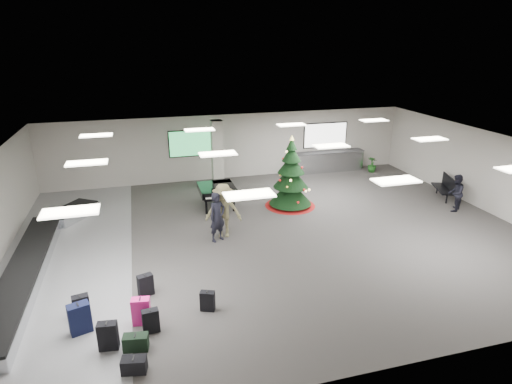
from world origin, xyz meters
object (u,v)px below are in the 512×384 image
object	(u,v)px
baggage_carousel	(36,258)
pink_suitcase	(141,311)
traveler_a	(217,217)
service_counter	(326,161)
traveler_b	(223,211)
traveler_bench	(456,193)
potted_plant_left	(288,170)
grand_piano	(217,190)
christmas_tree	(291,182)
bench	(445,186)
potted_plant_right	(372,164)

from	to	relation	value
baggage_carousel	pink_suitcase	xyz separation A→B (m)	(3.09, -3.90, 0.14)
baggage_carousel	traveler_a	bearing A→B (deg)	1.61
service_counter	traveler_b	size ratio (longest dim) A/B	2.07
traveler_bench	potted_plant_left	bearing A→B (deg)	-89.66
service_counter	traveler_b	distance (m)	9.27
baggage_carousel	traveler_b	world-z (taller)	traveler_b
potted_plant_left	grand_piano	bearing A→B (deg)	-143.74
service_counter	pink_suitcase	distance (m)	14.43
grand_piano	traveler_a	distance (m)	3.15
grand_piano	potted_plant_left	bearing A→B (deg)	36.79
pink_suitcase	grand_piano	size ratio (longest dim) A/B	0.38
christmas_tree	traveler_bench	world-z (taller)	christmas_tree
baggage_carousel	potted_plant_left	size ratio (longest dim) A/B	12.81
service_counter	christmas_tree	xyz separation A→B (m)	(-3.51, -4.14, 0.49)
potted_plant_left	pink_suitcase	bearing A→B (deg)	-126.19
bench	potted_plant_right	distance (m)	4.50
baggage_carousel	pink_suitcase	world-z (taller)	pink_suitcase
potted_plant_right	christmas_tree	bearing A→B (deg)	-149.60
potted_plant_right	traveler_b	bearing A→B (deg)	-148.57
service_counter	traveler_b	xyz separation A→B (m)	(-6.80, -6.29, 0.43)
christmas_tree	grand_piano	world-z (taller)	christmas_tree
pink_suitcase	christmas_tree	distance (m)	9.03
potted_plant_left	traveler_bench	bearing A→B (deg)	-50.75
pink_suitcase	christmas_tree	xyz separation A→B (m)	(6.24, 6.49, 0.69)
baggage_carousel	traveler_a	distance (m)	5.81
bench	christmas_tree	bearing A→B (deg)	-168.07
service_counter	christmas_tree	distance (m)	5.45
christmas_tree	grand_piano	distance (m)	3.07
grand_piano	bench	xyz separation A→B (m)	(9.84, -1.62, -0.19)
baggage_carousel	potted_plant_left	distance (m)	12.37
grand_piano	traveler_bench	size ratio (longest dim) A/B	1.22
service_counter	traveler_bench	size ratio (longest dim) A/B	2.64
christmas_tree	potted_plant_left	world-z (taller)	christmas_tree
service_counter	potted_plant_left	xyz separation A→B (m)	(-2.24, -0.36, -0.17)
traveler_a	traveler_b	size ratio (longest dim) A/B	0.90
baggage_carousel	grand_piano	bearing A→B (deg)	27.14
potted_plant_left	service_counter	bearing A→B (deg)	9.13
christmas_tree	potted_plant_left	distance (m)	4.04
grand_piano	potted_plant_right	world-z (taller)	grand_piano
pink_suitcase	potted_plant_left	distance (m)	12.73
baggage_carousel	potted_plant_right	world-z (taller)	potted_plant_right
bench	traveler_a	size ratio (longest dim) A/B	0.94
traveler_a	potted_plant_left	size ratio (longest dim) A/B	2.33
baggage_carousel	bench	distance (m)	16.27
christmas_tree	traveler_b	size ratio (longest dim) A/B	1.54
grand_piano	traveler_bench	bearing A→B (deg)	-17.36
bench	service_counter	bearing A→B (deg)	143.17
traveler_bench	potted_plant_left	distance (m)	7.89
traveler_a	bench	bearing A→B (deg)	-19.85
pink_suitcase	potted_plant_right	bearing A→B (deg)	48.48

